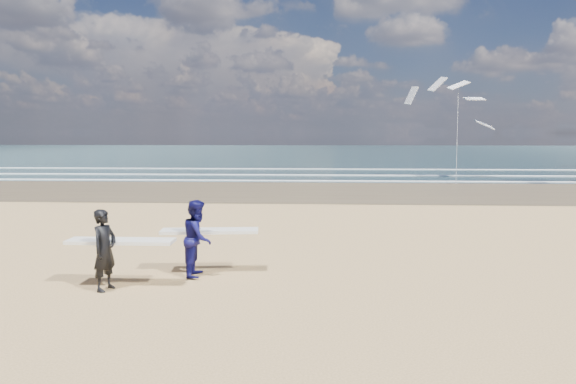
{
  "coord_description": "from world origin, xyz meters",
  "views": [
    {
      "loc": [
        3.36,
        -10.68,
        3.16
      ],
      "look_at": [
        2.45,
        6.0,
        1.24
      ],
      "focal_mm": 32.0,
      "sensor_mm": 36.0,
      "label": 1
    }
  ],
  "objects": [
    {
      "name": "ocean",
      "position": [
        20.0,
        72.0,
        0.01
      ],
      "size": [
        220.0,
        100.0,
        0.02
      ],
      "primitive_type": "cube",
      "color": "#172E33",
      "rests_on": "ground"
    },
    {
      "name": "foam_breakers",
      "position": [
        20.0,
        28.1,
        0.05
      ],
      "size": [
        220.0,
        11.7,
        0.05
      ],
      "color": "white",
      "rests_on": "ground"
    },
    {
      "name": "surfer_far",
      "position": [
        0.77,
        0.39,
        0.86
      ],
      "size": [
        2.24,
        1.14,
        1.7
      ],
      "color": "#0D0C47",
      "rests_on": "ground"
    },
    {
      "name": "surfer_near",
      "position": [
        -0.84,
        -0.75,
        0.85
      ],
      "size": [
        2.2,
        0.96,
        1.65
      ],
      "color": "black",
      "rests_on": "ground"
    },
    {
      "name": "kite_1",
      "position": [
        12.82,
        24.61,
        4.48
      ],
      "size": [
        6.47,
        4.81,
        7.71
      ],
      "color": "slate",
      "rests_on": "ground"
    }
  ]
}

